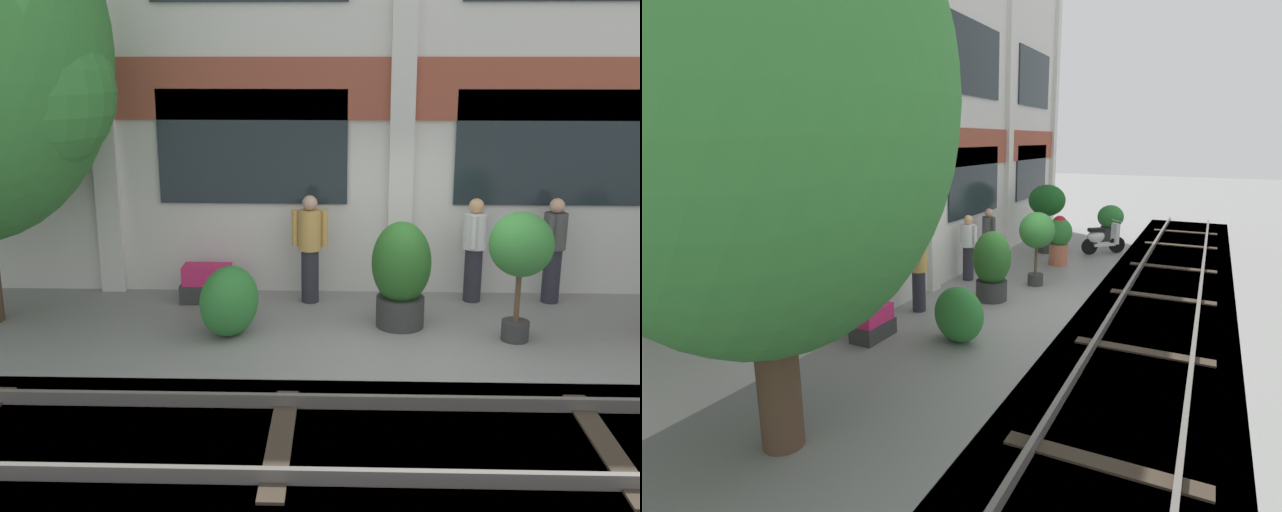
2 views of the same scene
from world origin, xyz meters
TOP-DOWN VIEW (x-y plane):
  - ground_plane at (0.00, 0.00)m, footprint 80.00×80.00m
  - apartment_facade at (0.00, 2.65)m, footprint 18.07×0.64m
  - rail_tracks at (0.00, -2.27)m, footprint 25.71×2.80m
  - potted_plant_tall_urn at (1.39, 0.44)m, footprint 0.81×0.81m
  - potted_plant_ribbed_drum at (-0.07, 0.92)m, footprint 0.80×0.80m
  - potted_plant_square_trough at (-2.87, 1.88)m, footprint 0.79×0.43m
  - resident_by_doorway at (-1.34, 1.92)m, footprint 0.53×0.34m
  - resident_watching_tracks at (2.25, 2.01)m, footprint 0.34×0.46m
  - resident_near_plants at (1.09, 2.03)m, footprint 0.34×0.51m
  - topiary_hedge at (-2.34, 0.53)m, footprint 1.01×1.15m

SIDE VIEW (x-z plane):
  - rail_tracks at x=0.00m, z-range -0.35..0.08m
  - ground_plane at x=0.00m, z-range 0.00..0.00m
  - potted_plant_square_trough at x=-2.87m, z-range -0.01..0.54m
  - topiary_hedge at x=-2.34m, z-range 0.00..0.93m
  - potted_plant_ribbed_drum at x=-0.07m, z-range 0.03..1.49m
  - resident_near_plants at x=1.09m, z-range 0.05..1.62m
  - resident_watching_tracks at x=2.25m, z-range 0.05..1.63m
  - resident_by_doorway at x=-1.34m, z-range 0.06..1.67m
  - potted_plant_tall_urn at x=1.39m, z-range 0.37..2.06m
  - apartment_facade at x=0.00m, z-range -0.03..8.67m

